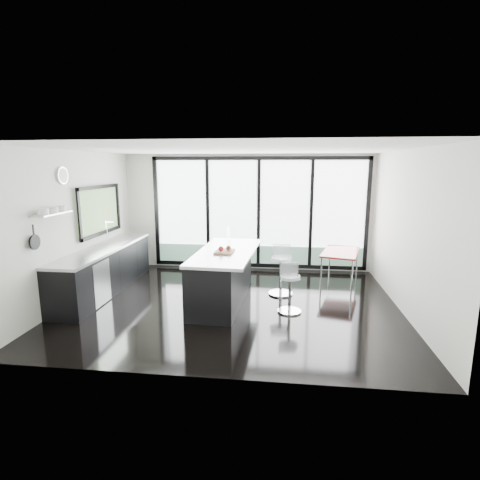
# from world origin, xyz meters

# --- Properties ---
(floor) EXTENTS (6.00, 5.00, 0.00)m
(floor) POSITION_xyz_m (0.00, 0.00, 0.00)
(floor) COLOR black
(floor) RESTS_ON ground
(ceiling) EXTENTS (6.00, 5.00, 0.00)m
(ceiling) POSITION_xyz_m (0.00, 0.00, 2.80)
(ceiling) COLOR white
(ceiling) RESTS_ON wall_back
(wall_back) EXTENTS (6.00, 0.09, 2.80)m
(wall_back) POSITION_xyz_m (0.27, 2.47, 1.27)
(wall_back) COLOR beige
(wall_back) RESTS_ON ground
(wall_front) EXTENTS (6.00, 0.00, 2.80)m
(wall_front) POSITION_xyz_m (0.00, -2.50, 1.40)
(wall_front) COLOR beige
(wall_front) RESTS_ON ground
(wall_left) EXTENTS (0.26, 5.00, 2.80)m
(wall_left) POSITION_xyz_m (-2.97, 0.27, 1.56)
(wall_left) COLOR beige
(wall_left) RESTS_ON ground
(wall_right) EXTENTS (0.00, 5.00, 2.80)m
(wall_right) POSITION_xyz_m (3.00, 0.00, 1.40)
(wall_right) COLOR beige
(wall_right) RESTS_ON ground
(counter_cabinets) EXTENTS (0.69, 3.24, 1.36)m
(counter_cabinets) POSITION_xyz_m (-2.67, 0.40, 0.46)
(counter_cabinets) COLOR black
(counter_cabinets) RESTS_ON floor
(island) EXTENTS (1.11, 2.44, 1.27)m
(island) POSITION_xyz_m (-0.22, 0.15, 0.50)
(island) COLOR black
(island) RESTS_ON floor
(bar_stool_near) EXTENTS (0.47, 0.47, 0.66)m
(bar_stool_near) POSITION_xyz_m (1.04, -0.29, 0.33)
(bar_stool_near) COLOR silver
(bar_stool_near) RESTS_ON floor
(bar_stool_far) EXTENTS (0.48, 0.48, 0.77)m
(bar_stool_far) POSITION_xyz_m (0.88, 0.62, 0.38)
(bar_stool_far) COLOR silver
(bar_stool_far) RESTS_ON floor
(red_table) EXTENTS (1.03, 1.41, 0.68)m
(red_table) POSITION_xyz_m (2.17, 1.67, 0.34)
(red_table) COLOR maroon
(red_table) RESTS_ON floor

